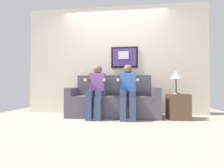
% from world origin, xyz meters
% --- Properties ---
extents(ground_plane, '(5.63, 5.63, 0.00)m').
position_xyz_m(ground_plane, '(0.00, 0.00, 0.00)').
color(ground_plane, '#9E9384').
extents(back_wall_assembly, '(4.33, 0.10, 2.60)m').
position_xyz_m(back_wall_assembly, '(0.01, 0.76, 1.30)').
color(back_wall_assembly, beige).
rests_on(back_wall_assembly, ground_plane).
extents(couch, '(1.93, 0.58, 0.90)m').
position_xyz_m(couch, '(0.00, 0.33, 0.31)').
color(couch, '#514C56').
rests_on(couch, ground_plane).
extents(person_on_left, '(0.46, 0.56, 1.11)m').
position_xyz_m(person_on_left, '(-0.33, 0.16, 0.61)').
color(person_on_left, '#8C59A5').
rests_on(person_on_left, ground_plane).
extents(person_on_right, '(0.46, 0.56, 1.11)m').
position_xyz_m(person_on_right, '(0.33, 0.16, 0.61)').
color(person_on_right, '#3F72CC').
rests_on(person_on_right, ground_plane).
extents(side_table_right, '(0.40, 0.40, 0.50)m').
position_xyz_m(side_table_right, '(1.32, 0.22, 0.25)').
color(side_table_right, brown).
rests_on(side_table_right, ground_plane).
extents(table_lamp, '(0.22, 0.22, 0.46)m').
position_xyz_m(table_lamp, '(1.30, 0.25, 0.86)').
color(table_lamp, '#333338').
rests_on(table_lamp, side_table_right).
extents(spare_remote_on_table, '(0.04, 0.13, 0.02)m').
position_xyz_m(spare_remote_on_table, '(1.24, 0.13, 0.51)').
color(spare_remote_on_table, white).
rests_on(spare_remote_on_table, side_table_right).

